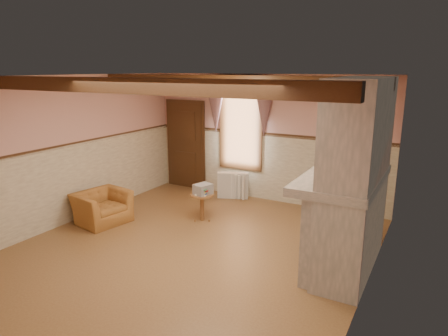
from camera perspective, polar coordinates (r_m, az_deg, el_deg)
The scene contains 26 objects.
floor at distance 6.80m, azimuth -4.59°, elevation -11.35°, with size 5.50×6.00×0.01m, color brown.
ceiling at distance 6.15m, azimuth -5.11°, elevation 12.95°, with size 5.50×6.00×0.01m, color silver.
wall_back at distance 8.92m, azimuth 5.96°, elevation 4.22°, with size 5.50×0.02×2.80m, color #CE958F.
wall_front at distance 4.30m, azimuth -27.89°, elevation -8.26°, with size 5.50×0.02×2.80m, color #CE958F.
wall_left at distance 8.16m, azimuth -21.13°, elevation 2.41°, with size 0.02×6.00×2.80m, color #CE958F.
wall_right at distance 5.36m, azimuth 20.47°, elevation -3.27°, with size 0.02×6.00×2.80m, color #CE958F.
wainscot at distance 6.52m, azimuth -4.72°, elevation -5.38°, with size 5.50×6.00×1.50m, color beige, non-canonical shape.
chair_rail at distance 6.31m, azimuth -4.86°, elevation 1.06°, with size 5.50×6.00×0.08m, color black, non-canonical shape.
firebox at distance 6.37m, azimuth 13.86°, elevation -9.14°, with size 0.20×0.95×0.90m, color black.
armchair at distance 8.10m, azimuth -17.03°, elevation -5.38°, with size 0.94×0.82×0.61m, color #9E662D.
side_table at distance 7.86m, azimuth -3.15°, elevation -5.57°, with size 0.47×0.47×0.55m, color brown.
book_stack at distance 7.71m, azimuth -3.03°, elevation -3.03°, with size 0.26×0.32×0.20m, color #B7AD8C.
radiator at distance 9.18m, azimuth 1.29°, elevation -2.48°, with size 0.70×0.18×0.60m, color silver.
bowl at distance 6.09m, azimuth 16.89°, elevation -0.34°, with size 0.34×0.34×0.08m, color brown.
mantel_clock at distance 6.70m, azimuth 18.14°, elevation 1.35°, with size 0.14×0.24×0.20m, color black.
oil_lamp at distance 6.32m, azimuth 17.46°, elevation 1.03°, with size 0.11×0.11×0.28m, color gold.
candle_red at distance 5.31m, azimuth 14.98°, elevation -1.88°, with size 0.06×0.06×0.16m, color #B01524.
jar_yellow at distance 5.70m, azimuth 15.99°, elevation -1.07°, with size 0.06×0.06×0.12m, color gold.
fireplace at distance 5.98m, azimuth 18.31°, elevation -1.34°, with size 0.85×2.00×2.80m, color gray.
mantel at distance 6.02m, azimuth 16.61°, elevation -1.50°, with size 1.05×2.05×0.12m, color gray.
overmantel_mirror at distance 5.93m, azimuth 15.27°, elevation 4.41°, with size 0.06×1.44×1.04m, color silver.
door at distance 9.93m, azimuth -5.45°, elevation 3.18°, with size 1.10×0.10×2.10m, color black.
window at distance 9.11m, azimuth 2.43°, elevation 6.07°, with size 1.06×0.08×2.02m, color white.
window_drapes at distance 8.96m, azimuth 2.21°, elevation 9.80°, with size 1.30×0.14×1.40m, color gray.
ceiling_beam_front at distance 5.20m, azimuth -12.66°, elevation 11.38°, with size 5.50×0.18×0.20m, color black.
ceiling_beam_back at distance 7.17m, azimuth 0.40°, elevation 12.35°, with size 5.50×0.18×0.20m, color black.
Camera 1 is at (3.44, -5.09, 2.91)m, focal length 32.00 mm.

